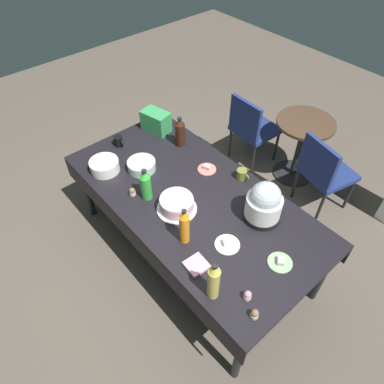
# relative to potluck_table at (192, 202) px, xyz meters

# --- Properties ---
(ground) EXTENTS (9.00, 9.00, 0.00)m
(ground) POSITION_rel_potluck_table_xyz_m (0.00, 0.00, -0.69)
(ground) COLOR brown
(potluck_table) EXTENTS (2.20, 1.10, 0.75)m
(potluck_table) POSITION_rel_potluck_table_xyz_m (0.00, 0.00, 0.00)
(potluck_table) COLOR black
(potluck_table) RESTS_ON ground
(frosted_layer_cake) EXTENTS (0.31, 0.31, 0.12)m
(frosted_layer_cake) POSITION_rel_potluck_table_xyz_m (0.03, -0.18, 0.12)
(frosted_layer_cake) COLOR silver
(frosted_layer_cake) RESTS_ON potluck_table
(slow_cooker) EXTENTS (0.28, 0.28, 0.34)m
(slow_cooker) POSITION_rel_potluck_table_xyz_m (0.50, 0.25, 0.22)
(slow_cooker) COLOR black
(slow_cooker) RESTS_ON potluck_table
(glass_salad_bowl) EXTENTS (0.24, 0.24, 0.08)m
(glass_salad_bowl) POSITION_rel_potluck_table_xyz_m (-0.52, -0.11, 0.10)
(glass_salad_bowl) COLOR #B2C6BC
(glass_salad_bowl) RESTS_ON potluck_table
(ceramic_snack_bowl) EXTENTS (0.25, 0.25, 0.10)m
(ceramic_snack_bowl) POSITION_rel_potluck_table_xyz_m (-0.71, -0.36, 0.11)
(ceramic_snack_bowl) COLOR silver
(ceramic_snack_bowl) RESTS_ON potluck_table
(dessert_plate_coral) EXTENTS (0.16, 0.16, 0.05)m
(dessert_plate_coral) POSITION_rel_potluck_table_xyz_m (-0.15, 0.30, 0.07)
(dessert_plate_coral) COLOR #E07266
(dessert_plate_coral) RESTS_ON potluck_table
(dessert_plate_white) EXTENTS (0.18, 0.18, 0.05)m
(dessert_plate_white) POSITION_rel_potluck_table_xyz_m (0.51, -0.12, 0.07)
(dessert_plate_white) COLOR white
(dessert_plate_white) RESTS_ON potluck_table
(dessert_plate_sage) EXTENTS (0.17, 0.17, 0.04)m
(dessert_plate_sage) POSITION_rel_potluck_table_xyz_m (0.85, 0.05, 0.07)
(dessert_plate_sage) COLOR #8CA87F
(dessert_plate_sage) RESTS_ON potluck_table
(cupcake_cocoa) EXTENTS (0.05, 0.05, 0.07)m
(cupcake_cocoa) POSITION_rel_potluck_table_xyz_m (0.88, -0.30, 0.09)
(cupcake_cocoa) COLOR beige
(cupcake_cocoa) RESTS_ON potluck_table
(cupcake_vanilla) EXTENTS (0.05, 0.05, 0.07)m
(cupcake_vanilla) POSITION_rel_potluck_table_xyz_m (-0.32, -0.34, 0.09)
(cupcake_vanilla) COLOR beige
(cupcake_vanilla) RESTS_ON potluck_table
(cupcake_lemon) EXTENTS (0.05, 0.05, 0.07)m
(cupcake_lemon) POSITION_rel_potluck_table_xyz_m (0.99, -0.36, 0.09)
(cupcake_lemon) COLOR beige
(cupcake_lemon) RESTS_ON potluck_table
(soda_bottle_ginger_ale) EXTENTS (0.08, 0.08, 0.33)m
(soda_bottle_ginger_ale) POSITION_rel_potluck_table_xyz_m (0.72, -0.45, 0.22)
(soda_bottle_ginger_ale) COLOR gold
(soda_bottle_ginger_ale) RESTS_ON potluck_table
(soda_bottle_orange_juice) EXTENTS (0.07, 0.07, 0.32)m
(soda_bottle_orange_juice) POSITION_rel_potluck_table_xyz_m (0.28, -0.31, 0.21)
(soda_bottle_orange_juice) COLOR orange
(soda_bottle_orange_juice) RESTS_ON potluck_table
(soda_bottle_lime_soda) EXTENTS (0.09, 0.09, 0.28)m
(soda_bottle_lime_soda) POSITION_rel_potluck_table_xyz_m (-0.23, -0.27, 0.19)
(soda_bottle_lime_soda) COLOR green
(soda_bottle_lime_soda) RESTS_ON potluck_table
(soda_bottle_cola) EXTENTS (0.09, 0.09, 0.29)m
(soda_bottle_cola) POSITION_rel_potluck_table_xyz_m (-0.57, 0.35, 0.20)
(soda_bottle_cola) COLOR #33190F
(soda_bottle_cola) RESTS_ON potluck_table
(coffee_mug_olive) EXTENTS (0.12, 0.08, 0.09)m
(coffee_mug_olive) POSITION_rel_potluck_table_xyz_m (0.11, 0.45, 0.11)
(coffee_mug_olive) COLOR olive
(coffee_mug_olive) RESTS_ON potluck_table
(coffee_mug_black) EXTENTS (0.12, 0.08, 0.10)m
(coffee_mug_black) POSITION_rel_potluck_table_xyz_m (-0.92, -0.09, 0.11)
(coffee_mug_black) COLOR black
(coffee_mug_black) RESTS_ON potluck_table
(soda_carton) EXTENTS (0.29, 0.22, 0.20)m
(soda_carton) POSITION_rel_potluck_table_xyz_m (-0.89, 0.31, 0.16)
(soda_carton) COLOR #338C4C
(soda_carton) RESTS_ON potluck_table
(paper_napkin_stack) EXTENTS (0.15, 0.15, 0.02)m
(paper_napkin_stack) POSITION_rel_potluck_table_xyz_m (0.50, -0.39, 0.07)
(paper_napkin_stack) COLOR pink
(paper_napkin_stack) RESTS_ON potluck_table
(maroon_chair_left) EXTENTS (0.46, 0.46, 0.85)m
(maroon_chair_left) POSITION_rel_potluck_table_xyz_m (-0.55, 1.34, -0.20)
(maroon_chair_left) COLOR navy
(maroon_chair_left) RESTS_ON ground
(maroon_chair_right) EXTENTS (0.53, 0.53, 0.85)m
(maroon_chair_right) POSITION_rel_potluck_table_xyz_m (0.38, 1.34, -0.20)
(maroon_chair_right) COLOR navy
(maroon_chair_right) RESTS_ON ground
(round_cafe_table) EXTENTS (0.60, 0.60, 0.72)m
(round_cafe_table) POSITION_rel_potluck_table_xyz_m (-0.05, 1.57, -0.19)
(round_cafe_table) COLOR #473323
(round_cafe_table) RESTS_ON ground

